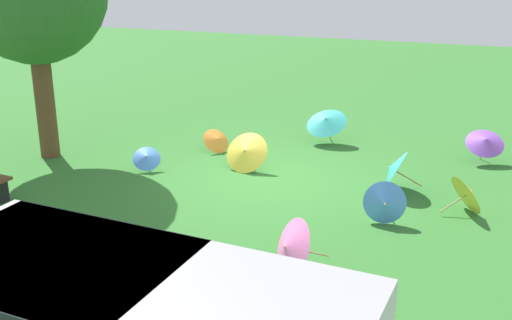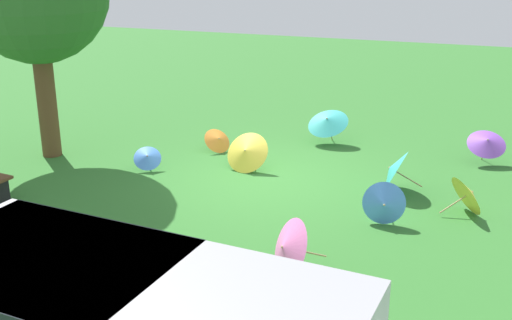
{
  "view_description": "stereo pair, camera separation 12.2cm",
  "coord_description": "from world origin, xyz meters",
  "px_view_note": "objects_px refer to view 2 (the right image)",
  "views": [
    {
      "loc": [
        -3.82,
        11.08,
        4.42
      ],
      "look_at": [
        -0.01,
        0.61,
        0.6
      ],
      "focal_mm": 44.15,
      "sensor_mm": 36.0,
      "label": 1
    },
    {
      "loc": [
        -3.93,
        11.04,
        4.42
      ],
      "look_at": [
        -0.01,
        0.61,
        0.6
      ],
      "focal_mm": 44.15,
      "sensor_mm": 36.0,
      "label": 2
    }
  ],
  "objects_px": {
    "parasol_blue_3": "(147,157)",
    "parasol_teal_1": "(327,121)",
    "parasol_orange_2": "(218,140)",
    "parasol_yellow_1": "(469,194)",
    "parasol_yellow_0": "(246,152)",
    "parasol_purple_0": "(487,142)",
    "parasol_pink_1": "(286,248)",
    "parasol_blue_1": "(384,204)",
    "parasol_teal_2": "(393,170)"
  },
  "relations": [
    {
      "from": "parasol_yellow_0",
      "to": "parasol_teal_2",
      "type": "height_order",
      "value": "parasol_teal_2"
    },
    {
      "from": "parasol_orange_2",
      "to": "parasol_blue_3",
      "type": "height_order",
      "value": "parasol_orange_2"
    },
    {
      "from": "parasol_purple_0",
      "to": "parasol_blue_1",
      "type": "bearing_deg",
      "value": 68.69
    },
    {
      "from": "parasol_teal_1",
      "to": "parasol_yellow_0",
      "type": "distance_m",
      "value": 2.61
    },
    {
      "from": "parasol_teal_1",
      "to": "parasol_yellow_1",
      "type": "distance_m",
      "value": 4.55
    },
    {
      "from": "parasol_yellow_0",
      "to": "parasol_yellow_1",
      "type": "height_order",
      "value": "parasol_yellow_0"
    },
    {
      "from": "parasol_blue_3",
      "to": "parasol_pink_1",
      "type": "bearing_deg",
      "value": 141.83
    },
    {
      "from": "parasol_pink_1",
      "to": "parasol_orange_2",
      "type": "distance_m",
      "value": 5.8
    },
    {
      "from": "parasol_teal_1",
      "to": "parasol_yellow_1",
      "type": "relative_size",
      "value": 1.22
    },
    {
      "from": "parasol_teal_1",
      "to": "parasol_yellow_0",
      "type": "relative_size",
      "value": 1.16
    },
    {
      "from": "parasol_orange_2",
      "to": "parasol_yellow_1",
      "type": "relative_size",
      "value": 0.86
    },
    {
      "from": "parasol_blue_1",
      "to": "parasol_teal_1",
      "type": "distance_m",
      "value": 4.55
    },
    {
      "from": "parasol_purple_0",
      "to": "parasol_blue_3",
      "type": "xyz_separation_m",
      "value": [
        6.51,
        2.88,
        -0.2
      ]
    },
    {
      "from": "parasol_blue_3",
      "to": "parasol_teal_1",
      "type": "bearing_deg",
      "value": -133.89
    },
    {
      "from": "parasol_orange_2",
      "to": "parasol_yellow_1",
      "type": "bearing_deg",
      "value": 162.87
    },
    {
      "from": "parasol_teal_2",
      "to": "parasol_yellow_1",
      "type": "bearing_deg",
      "value": 156.5
    },
    {
      "from": "parasol_yellow_0",
      "to": "parasol_blue_3",
      "type": "xyz_separation_m",
      "value": [
        1.9,
        0.74,
        -0.11
      ]
    },
    {
      "from": "parasol_blue_3",
      "to": "parasol_yellow_1",
      "type": "distance_m",
      "value": 6.3
    },
    {
      "from": "parasol_blue_1",
      "to": "parasol_yellow_0",
      "type": "xyz_separation_m",
      "value": [
        3.12,
        -1.7,
        0.03
      ]
    },
    {
      "from": "parasol_teal_1",
      "to": "parasol_yellow_0",
      "type": "height_order",
      "value": "parasol_teal_1"
    },
    {
      "from": "parasol_yellow_0",
      "to": "parasol_orange_2",
      "type": "height_order",
      "value": "parasol_yellow_0"
    },
    {
      "from": "parasol_yellow_0",
      "to": "parasol_orange_2",
      "type": "relative_size",
      "value": 1.23
    },
    {
      "from": "parasol_pink_1",
      "to": "parasol_teal_2",
      "type": "bearing_deg",
      "value": -102.99
    },
    {
      "from": "parasol_purple_0",
      "to": "parasol_pink_1",
      "type": "distance_m",
      "value": 6.54
    },
    {
      "from": "parasol_yellow_0",
      "to": "parasol_yellow_1",
      "type": "relative_size",
      "value": 1.06
    },
    {
      "from": "parasol_pink_1",
      "to": "parasol_teal_1",
      "type": "xyz_separation_m",
      "value": [
        1.04,
        -6.28,
        0.11
      ]
    },
    {
      "from": "parasol_blue_1",
      "to": "parasol_orange_2",
      "type": "xyz_separation_m",
      "value": [
        4.17,
        -2.64,
        -0.1
      ]
    },
    {
      "from": "parasol_teal_1",
      "to": "parasol_blue_1",
      "type": "bearing_deg",
      "value": 116.39
    },
    {
      "from": "parasol_blue_1",
      "to": "parasol_blue_3",
      "type": "bearing_deg",
      "value": -10.83
    },
    {
      "from": "parasol_orange_2",
      "to": "parasol_blue_3",
      "type": "relative_size",
      "value": 1.07
    },
    {
      "from": "parasol_yellow_0",
      "to": "parasol_teal_2",
      "type": "bearing_deg",
      "value": 177.33
    },
    {
      "from": "parasol_purple_0",
      "to": "parasol_yellow_0",
      "type": "relative_size",
      "value": 0.98
    },
    {
      "from": "parasol_blue_3",
      "to": "parasol_teal_2",
      "type": "bearing_deg",
      "value": -172.99
    },
    {
      "from": "parasol_teal_1",
      "to": "parasol_yellow_1",
      "type": "height_order",
      "value": "parasol_teal_1"
    },
    {
      "from": "parasol_purple_0",
      "to": "parasol_blue_3",
      "type": "bearing_deg",
      "value": 23.85
    },
    {
      "from": "parasol_yellow_0",
      "to": "parasol_purple_0",
      "type": "bearing_deg",
      "value": -155.17
    },
    {
      "from": "parasol_orange_2",
      "to": "parasol_blue_3",
      "type": "distance_m",
      "value": 1.88
    },
    {
      "from": "parasol_blue_1",
      "to": "parasol_pink_1",
      "type": "bearing_deg",
      "value": 66.11
    },
    {
      "from": "parasol_teal_1",
      "to": "parasol_blue_3",
      "type": "bearing_deg",
      "value": 46.11
    },
    {
      "from": "parasol_blue_3",
      "to": "parasol_yellow_1",
      "type": "height_order",
      "value": "parasol_yellow_1"
    },
    {
      "from": "parasol_purple_0",
      "to": "parasol_blue_1",
      "type": "height_order",
      "value": "parasol_purple_0"
    },
    {
      "from": "parasol_teal_1",
      "to": "parasol_purple_0",
      "type": "bearing_deg",
      "value": 176.19
    },
    {
      "from": "parasol_yellow_1",
      "to": "parasol_teal_1",
      "type": "bearing_deg",
      "value": -43.28
    },
    {
      "from": "parasol_yellow_1",
      "to": "parasol_orange_2",
      "type": "bearing_deg",
      "value": -17.13
    },
    {
      "from": "parasol_yellow_0",
      "to": "parasol_pink_1",
      "type": "bearing_deg",
      "value": 118.64
    },
    {
      "from": "parasol_purple_0",
      "to": "parasol_blue_3",
      "type": "distance_m",
      "value": 7.12
    },
    {
      "from": "parasol_pink_1",
      "to": "parasol_yellow_1",
      "type": "relative_size",
      "value": 1.05
    },
    {
      "from": "parasol_teal_1",
      "to": "parasol_orange_2",
      "type": "distance_m",
      "value": 2.6
    },
    {
      "from": "parasol_teal_1",
      "to": "parasol_orange_2",
      "type": "xyz_separation_m",
      "value": [
        2.15,
        1.43,
        -0.28
      ]
    },
    {
      "from": "parasol_blue_3",
      "to": "parasol_purple_0",
      "type": "bearing_deg",
      "value": -156.15
    }
  ]
}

